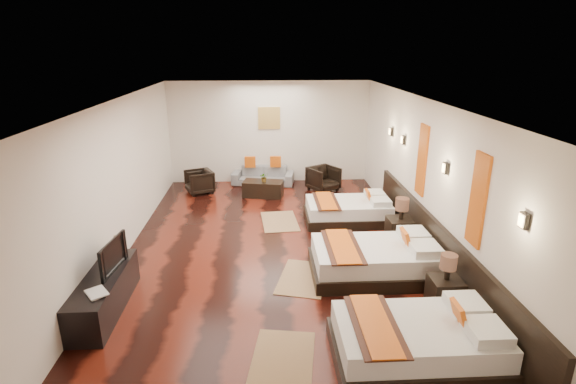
{
  "coord_description": "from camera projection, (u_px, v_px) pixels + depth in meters",
  "views": [
    {
      "loc": [
        -0.15,
        -7.37,
        3.69
      ],
      "look_at": [
        0.28,
        0.39,
        1.1
      ],
      "focal_mm": 27.49,
      "sensor_mm": 36.0,
      "label": 1
    }
  ],
  "objects": [
    {
      "name": "floor",
      "position": [
        274.0,
        255.0,
        8.15
      ],
      "size": [
        5.5,
        9.5,
        0.01
      ],
      "primitive_type": "cube",
      "color": "black",
      "rests_on": "ground"
    },
    {
      "name": "ceiling",
      "position": [
        272.0,
        102.0,
        7.27
      ],
      "size": [
        5.5,
        9.5,
        0.01
      ],
      "primitive_type": "cube",
      "color": "white",
      "rests_on": "floor"
    },
    {
      "name": "back_wall",
      "position": [
        269.0,
        132.0,
        12.21
      ],
      "size": [
        5.5,
        0.01,
        2.8
      ],
      "primitive_type": "cube",
      "color": "silver",
      "rests_on": "floor"
    },
    {
      "name": "left_wall",
      "position": [
        113.0,
        186.0,
        7.57
      ],
      "size": [
        0.01,
        9.5,
        2.8
      ],
      "primitive_type": "cube",
      "color": "silver",
      "rests_on": "floor"
    },
    {
      "name": "right_wall",
      "position": [
        427.0,
        181.0,
        7.85
      ],
      "size": [
        0.01,
        9.5,
        2.8
      ],
      "primitive_type": "cube",
      "color": "silver",
      "rests_on": "floor"
    },
    {
      "name": "headboard_panel",
      "position": [
        436.0,
        248.0,
        7.39
      ],
      "size": [
        0.08,
        6.6,
        0.9
      ],
      "primitive_type": "cube",
      "color": "black",
      "rests_on": "floor"
    },
    {
      "name": "bed_near",
      "position": [
        419.0,
        341.0,
        5.37
      ],
      "size": [
        2.04,
        1.28,
        0.78
      ],
      "color": "black",
      "rests_on": "floor"
    },
    {
      "name": "bed_mid",
      "position": [
        376.0,
        260.0,
        7.39
      ],
      "size": [
        2.12,
        1.33,
        0.81
      ],
      "color": "black",
      "rests_on": "floor"
    },
    {
      "name": "bed_far",
      "position": [
        349.0,
        210.0,
        9.69
      ],
      "size": [
        1.86,
        1.17,
        0.71
      ],
      "color": "black",
      "rests_on": "floor"
    },
    {
      "name": "nightstand_a",
      "position": [
        445.0,
        290.0,
        6.41
      ],
      "size": [
        0.44,
        0.44,
        0.88
      ],
      "color": "black",
      "rests_on": "floor"
    },
    {
      "name": "nightstand_b",
      "position": [
        400.0,
        228.0,
        8.5
      ],
      "size": [
        0.48,
        0.48,
        0.95
      ],
      "color": "black",
      "rests_on": "floor"
    },
    {
      "name": "jute_mat_near",
      "position": [
        282.0,
        361.0,
        5.41
      ],
      "size": [
        0.93,
        1.3,
        0.01
      ],
      "primitive_type": "cube",
      "rotation": [
        0.0,
        0.0,
        -0.16
      ],
      "color": "#92704A",
      "rests_on": "floor"
    },
    {
      "name": "jute_mat_mid",
      "position": [
        303.0,
        278.0,
        7.35
      ],
      "size": [
        1.03,
        1.35,
        0.01
      ],
      "primitive_type": "cube",
      "rotation": [
        0.0,
        0.0,
        -0.26
      ],
      "color": "#92704A",
      "rests_on": "floor"
    },
    {
      "name": "jute_mat_far",
      "position": [
        280.0,
        221.0,
        9.71
      ],
      "size": [
        0.84,
        1.25,
        0.01
      ],
      "primitive_type": "cube",
      "rotation": [
        0.0,
        0.0,
        0.08
      ],
      "color": "#92704A",
      "rests_on": "floor"
    },
    {
      "name": "tv_console",
      "position": [
        105.0,
        293.0,
        6.39
      ],
      "size": [
        0.5,
        1.8,
        0.55
      ],
      "primitive_type": "cube",
      "color": "black",
      "rests_on": "floor"
    },
    {
      "name": "tv",
      "position": [
        108.0,
        255.0,
        6.41
      ],
      "size": [
        0.2,
        0.83,
        0.47
      ],
      "primitive_type": "imported",
      "rotation": [
        0.0,
        0.0,
        1.45
      ],
      "color": "black",
      "rests_on": "tv_console"
    },
    {
      "name": "book",
      "position": [
        87.0,
        296.0,
        5.77
      ],
      "size": [
        0.38,
        0.4,
        0.03
      ],
      "primitive_type": "imported",
      "rotation": [
        0.0,
        0.0,
        0.65
      ],
      "color": "black",
      "rests_on": "tv_console"
    },
    {
      "name": "figurine",
      "position": [
        116.0,
        245.0,
        6.93
      ],
      "size": [
        0.35,
        0.35,
        0.32
      ],
      "primitive_type": "imported",
      "rotation": [
        0.0,
        0.0,
        0.16
      ],
      "color": "brown",
      "rests_on": "tv_console"
    },
    {
      "name": "sofa",
      "position": [
        263.0,
        176.0,
        12.27
      ],
      "size": [
        1.77,
        0.92,
        0.49
      ],
      "primitive_type": "imported",
      "rotation": [
        0.0,
        0.0,
        -0.16
      ],
      "color": "slate",
      "rests_on": "floor"
    },
    {
      "name": "armchair_left",
      "position": [
        199.0,
        182.0,
        11.52
      ],
      "size": [
        0.87,
        0.86,
        0.61
      ],
      "primitive_type": "imported",
      "rotation": [
        0.0,
        0.0,
        -1.15
      ],
      "color": "black",
      "rests_on": "floor"
    },
    {
      "name": "armchair_right",
      "position": [
        323.0,
        179.0,
        11.7
      ],
      "size": [
        0.97,
        0.97,
        0.65
      ],
      "primitive_type": "imported",
      "rotation": [
        0.0,
        0.0,
        0.57
      ],
      "color": "black",
      "rests_on": "floor"
    },
    {
      "name": "coffee_table",
      "position": [
        263.0,
        189.0,
        11.29
      ],
      "size": [
        1.08,
        0.69,
        0.4
      ],
      "primitive_type": "cube",
      "rotation": [
        0.0,
        0.0,
        -0.2
      ],
      "color": "black",
      "rests_on": "floor"
    },
    {
      "name": "table_plant",
      "position": [
        264.0,
        177.0,
        11.15
      ],
      "size": [
        0.24,
        0.22,
        0.25
      ],
      "primitive_type": "imported",
      "rotation": [
        0.0,
        0.0,
        0.12
      ],
      "color": "#245B1E",
      "rests_on": "coffee_table"
    },
    {
      "name": "orange_panel_a",
      "position": [
        478.0,
        200.0,
        5.96
      ],
      "size": [
        0.04,
        0.4,
        1.3
      ],
      "primitive_type": "cube",
      "color": "#D86014",
      "rests_on": "right_wall"
    },
    {
      "name": "orange_panel_b",
      "position": [
        422.0,
        160.0,
        8.04
      ],
      "size": [
        0.04,
        0.4,
        1.3
      ],
      "primitive_type": "cube",
      "color": "#D86014",
      "rests_on": "right_wall"
    },
    {
      "name": "sconce_near",
      "position": [
        524.0,
        220.0,
        4.87
      ],
      "size": [
        0.07,
        0.12,
        0.18
      ],
      "color": "black",
      "rests_on": "right_wall"
    },
    {
      "name": "sconce_mid",
      "position": [
        445.0,
        168.0,
        6.95
      ],
      "size": [
        0.07,
        0.12,
        0.18
      ],
      "color": "black",
      "rests_on": "right_wall"
    },
    {
      "name": "sconce_far",
      "position": [
        403.0,
        140.0,
        9.04
      ],
      "size": [
        0.07,
        0.12,
        0.18
      ],
      "color": "black",
      "rests_on": "right_wall"
    },
    {
      "name": "sconce_lounge",
      "position": [
        391.0,
        132.0,
        9.89
      ],
      "size": [
        0.07,
        0.12,
        0.18
      ],
      "color": "black",
      "rests_on": "right_wall"
    },
    {
      "name": "gold_artwork",
      "position": [
        269.0,
        118.0,
        12.06
      ],
      "size": [
        0.6,
        0.04,
        0.6
      ],
      "primitive_type": "cube",
      "color": "#AD873F",
      "rests_on": "back_wall"
    }
  ]
}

